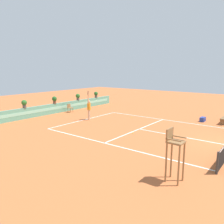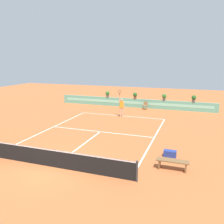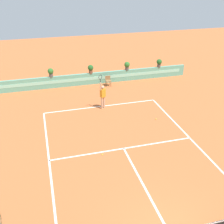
# 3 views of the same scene
# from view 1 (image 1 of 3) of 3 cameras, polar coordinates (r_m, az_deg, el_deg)

# --- Properties ---
(ground_plane) EXTENTS (60.00, 60.00, 0.00)m
(ground_plane) POSITION_cam_1_polar(r_m,az_deg,el_deg) (16.81, 8.07, -4.51)
(ground_plane) COLOR #BC6033
(court_lines) EXTENTS (8.32, 11.94, 0.01)m
(court_lines) POSITION_cam_1_polar(r_m,az_deg,el_deg) (17.16, 5.97, -4.13)
(court_lines) COLOR white
(court_lines) RESTS_ON ground
(back_wall_barrier) EXTENTS (18.00, 0.21, 1.00)m
(back_wall_barrier) POSITION_cam_1_polar(r_m,az_deg,el_deg) (23.46, -14.57, 0.83)
(back_wall_barrier) COLOR #60A88E
(back_wall_barrier) RESTS_ON ground
(umpire_chair) EXTENTS (0.60, 0.60, 2.14)m
(umpire_chair) POSITION_cam_1_polar(r_m,az_deg,el_deg) (9.20, 15.42, -8.94)
(umpire_chair) COLOR olive
(umpire_chair) RESTS_ON ground
(ball_kid_chair) EXTENTS (0.44, 0.44, 0.85)m
(ball_kid_chair) POSITION_cam_1_polar(r_m,az_deg,el_deg) (23.87, -10.63, 1.10)
(ball_kid_chair) COLOR olive
(ball_kid_chair) RESTS_ON ground
(bench_courtside) EXTENTS (1.60, 0.44, 0.51)m
(bench_courtside) POSITION_cam_1_polar(r_m,az_deg,el_deg) (20.71, 26.57, -1.59)
(bench_courtside) COLOR brown
(bench_courtside) RESTS_ON ground
(gear_bag) EXTENTS (0.70, 0.36, 0.36)m
(gear_bag) POSITION_cam_1_polar(r_m,az_deg,el_deg) (20.82, 21.96, -1.73)
(gear_bag) COLOR navy
(gear_bag) RESTS_ON ground
(tennis_player) EXTENTS (0.56, 0.36, 2.58)m
(tennis_player) POSITION_cam_1_polar(r_m,az_deg,el_deg) (19.87, -5.86, 0.99)
(tennis_player) COLOR tan
(tennis_player) RESTS_ON ground
(tennis_ball_near_baseline) EXTENTS (0.07, 0.07, 0.07)m
(tennis_ball_near_baseline) POSITION_cam_1_polar(r_m,az_deg,el_deg) (20.89, 5.02, -1.36)
(tennis_ball_near_baseline) COLOR #CCE033
(tennis_ball_near_baseline) RESTS_ON ground
(tennis_ball_mid_court) EXTENTS (0.07, 0.07, 0.07)m
(tennis_ball_mid_court) POSITION_cam_1_polar(r_m,az_deg,el_deg) (15.80, 5.31, -5.31)
(tennis_ball_mid_court) COLOR #CCE033
(tennis_ball_mid_court) RESTS_ON ground
(potted_plant_left) EXTENTS (0.48, 0.48, 0.72)m
(potted_plant_left) POSITION_cam_1_polar(r_m,az_deg,el_deg) (21.54, -21.33, 2.04)
(potted_plant_left) COLOR #514C47
(potted_plant_left) RESTS_ON back_wall_barrier
(potted_plant_far_right) EXTENTS (0.48, 0.48, 0.72)m
(potted_plant_far_right) POSITION_cam_1_polar(r_m,az_deg,el_deg) (27.75, -4.08, 4.53)
(potted_plant_far_right) COLOR #514C47
(potted_plant_far_right) RESTS_ON back_wall_barrier
(potted_plant_right) EXTENTS (0.48, 0.48, 0.72)m
(potted_plant_right) POSITION_cam_1_polar(r_m,az_deg,el_deg) (25.55, -8.63, 3.90)
(potted_plant_right) COLOR #514C47
(potted_plant_right) RESTS_ON back_wall_barrier
(potted_plant_centre) EXTENTS (0.48, 0.48, 0.72)m
(potted_plant_centre) POSITION_cam_1_polar(r_m,az_deg,el_deg) (23.43, -14.36, 3.08)
(potted_plant_centre) COLOR brown
(potted_plant_centre) RESTS_ON back_wall_barrier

